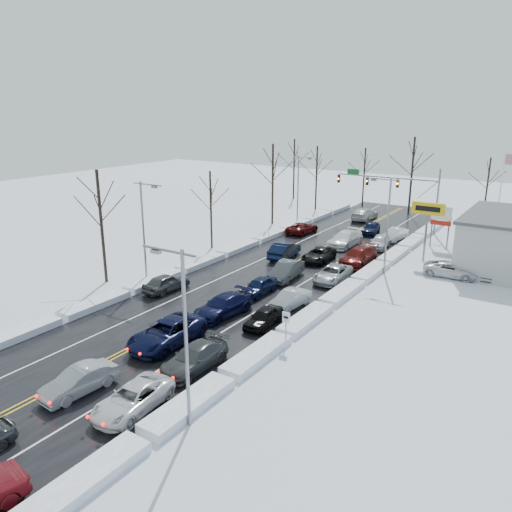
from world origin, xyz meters
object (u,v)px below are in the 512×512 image
Objects in this scene: traffic_signal_mast at (397,186)px; oncoming_car_0 at (284,258)px; tires_plus_sign at (428,213)px; flagpole at (502,189)px.

oncoming_car_0 is at bearing -105.84° from traffic_signal_mast.
oncoming_car_0 is (-5.33, -18.80, -5.48)m from traffic_signal_mast.
tires_plus_sign is 14.79m from flagpole.
traffic_signal_mast reaches higher than tires_plus_sign.
flagpole reaches higher than oncoming_car_0.
traffic_signal_mast is at bearing -112.70° from oncoming_car_0.
traffic_signal_mast reaches higher than oncoming_car_0.
traffic_signal_mast is 2.21× the size of tires_plus_sign.
flagpole is at bearing 9.73° from traffic_signal_mast.
traffic_signal_mast is 1.33× the size of flagpole.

